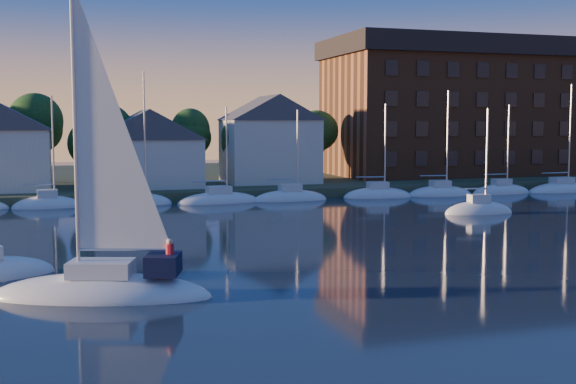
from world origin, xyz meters
name	(u,v)px	position (x,y,z in m)	size (l,w,h in m)	color
ground	(536,362)	(0.00, 0.00, 0.00)	(260.00, 260.00, 0.00)	black
shoreline_land	(177,182)	(0.00, 75.00, 0.00)	(160.00, 50.00, 2.00)	#344025
wooden_dock	(213,200)	(0.00, 52.00, 0.00)	(120.00, 3.00, 1.00)	brown
clubhouse_centre	(146,148)	(-6.00, 57.00, 5.13)	(11.55, 8.40, 8.08)	silver
clubhouse_east	(270,138)	(8.00, 59.00, 6.00)	(10.50, 8.40, 9.80)	silver
condo_block	(448,107)	(34.00, 64.95, 9.79)	(31.00, 17.00, 17.40)	brown
tree_line	(210,127)	(2.00, 63.00, 7.18)	(93.40, 5.40, 8.90)	#3C2A1B
moored_fleet	(259,200)	(4.00, 49.00, 0.10)	(95.50, 2.40, 12.05)	silver
hero_sailboat	(105,284)	(-12.78, 13.08, 0.62)	(10.32, 6.03, 15.15)	silver
drifting_sailboat_right	(479,212)	(19.35, 34.03, 0.10)	(6.29, 2.75, 10.02)	silver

